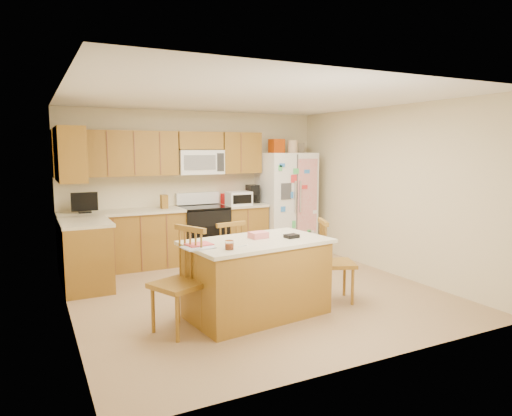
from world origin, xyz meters
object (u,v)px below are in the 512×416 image
stove (203,233)px  island (257,277)px  windsor_chair_back (225,262)px  refrigerator (286,202)px  windsor_chair_left (179,283)px  windsor_chair_right (334,263)px

stove → island: bearing=-97.4°
island → windsor_chair_back: (-0.08, 0.71, 0.03)m
refrigerator → windsor_chair_left: (-2.84, -2.69, -0.41)m
refrigerator → windsor_chair_right: (-0.84, -2.62, -0.44)m
stove → refrigerator: bearing=-2.3°
island → windsor_chair_left: size_ratio=1.60×
windsor_chair_left → windsor_chair_back: 1.15m
island → windsor_chair_left: (-0.92, -0.07, 0.07)m
windsor_chair_right → island: bearing=-179.4°
island → windsor_chair_back: size_ratio=1.75×
refrigerator → windsor_chair_back: 2.80m
island → windsor_chair_right: bearing=0.6°
stove → windsor_chair_back: (-0.43, -1.97, -0.01)m
refrigerator → windsor_chair_left: 3.93m
island → windsor_chair_right: (1.08, 0.01, 0.04)m
refrigerator → stove: bearing=177.7°
windsor_chair_right → windsor_chair_left: bearing=-177.8°
island → windsor_chair_right: 1.08m
island → stove: bearing=82.6°
stove → island: size_ratio=0.65×
refrigerator → windsor_chair_right: 2.78m
windsor_chair_back → island: bearing=-83.4°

